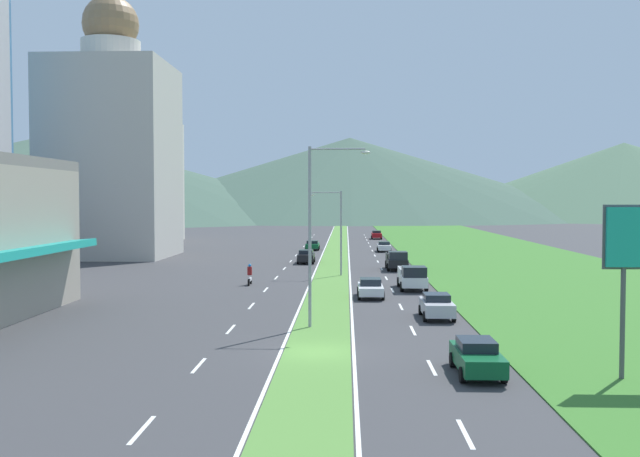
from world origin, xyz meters
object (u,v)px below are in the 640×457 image
object	(u,v)px
car_2	(376,235)
car_1	(370,288)
pickup_truck_0	(413,278)
street_lamp_near	(316,224)
street_lamp_mid	(337,226)
car_4	(477,357)
car_0	(384,246)
car_6	(312,245)
car_5	(306,256)
pickup_truck_1	(397,261)
motorcycle_rider	(250,276)
car_3	(437,306)

from	to	relation	value
car_2	car_1	bearing A→B (deg)	-2.81
car_2	pickup_truck_0	xyz separation A→B (m)	(-0.19, -71.70, 0.19)
street_lamp_near	street_lamp_mid	xyz separation A→B (m)	(0.82, 27.03, -1.18)
street_lamp_mid	car_4	world-z (taller)	street_lamp_mid
car_0	car_4	size ratio (longest dim) A/B	0.97
car_2	pickup_truck_0	world-z (taller)	pickup_truck_0
car_1	car_6	distance (m)	48.72
street_lamp_near	car_1	world-z (taller)	street_lamp_near
car_5	pickup_truck_0	xyz separation A→B (m)	(9.90, -22.98, 0.19)
street_lamp_near	street_lamp_mid	bearing A→B (deg)	88.26
car_4	pickup_truck_1	world-z (taller)	pickup_truck_1
street_lamp_mid	car_1	xyz separation A→B (m)	(2.67, -14.52, -4.01)
street_lamp_mid	car_5	bearing A→B (deg)	105.72
car_0	pickup_truck_1	distance (m)	25.19
car_6	pickup_truck_1	xyz separation A→B (m)	(10.03, -27.98, 0.27)
car_0	car_2	xyz separation A→B (m)	(0.29, 30.82, 0.07)
car_4	motorcycle_rider	bearing A→B (deg)	-155.61
street_lamp_near	car_0	bearing A→B (deg)	83.17
car_1	car_2	size ratio (longest dim) A/B	0.92
street_lamp_mid	car_0	xyz separation A→B (m)	(6.13, 30.97, -4.01)
car_5	pickup_truck_0	distance (m)	25.02
car_5	car_0	bearing A→B (deg)	-28.69
car_3	street_lamp_mid	bearing A→B (deg)	-164.73
street_lamp_mid	pickup_truck_1	bearing A→B (deg)	43.49
car_3	pickup_truck_1	distance (m)	29.31
street_lamp_near	car_3	distance (m)	9.54
street_lamp_mid	car_2	distance (m)	62.24
car_2	motorcycle_rider	size ratio (longest dim) A/B	2.32
car_3	car_4	xyz separation A→B (m)	(-0.10, -13.84, -0.02)
car_2	motorcycle_rider	distance (m)	70.41
motorcycle_rider	car_5	bearing A→B (deg)	-10.20
car_1	pickup_truck_1	world-z (taller)	pickup_truck_1
car_5	motorcycle_rider	xyz separation A→B (m)	(-3.66, -20.33, -0.04)
car_6	pickup_truck_0	xyz separation A→B (m)	(10.16, -43.67, 0.27)
car_5	pickup_truck_1	bearing A→B (deg)	-126.70
car_0	motorcycle_rider	world-z (taller)	motorcycle_rider
car_1	motorcycle_rider	distance (m)	12.35
motorcycle_rider	street_lamp_near	bearing A→B (deg)	-161.76
car_2	pickup_truck_1	size ratio (longest dim) A/B	0.86
street_lamp_mid	car_2	xyz separation A→B (m)	(6.42, 61.78, -3.94)
street_lamp_near	car_4	size ratio (longest dim) A/B	2.40
car_0	car_6	world-z (taller)	car_0
street_lamp_near	car_5	world-z (taller)	street_lamp_near
car_0	car_6	xyz separation A→B (m)	(-10.06, 2.79, -0.00)
car_5	motorcycle_rider	distance (m)	20.66
car_5	pickup_truck_0	size ratio (longest dim) A/B	0.81
car_0	car_5	xyz separation A→B (m)	(-9.80, -17.91, 0.07)
car_3	car_5	bearing A→B (deg)	-164.57
car_4	motorcycle_rider	distance (m)	33.05
pickup_truck_0	street_lamp_mid	bearing A→B (deg)	-147.89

